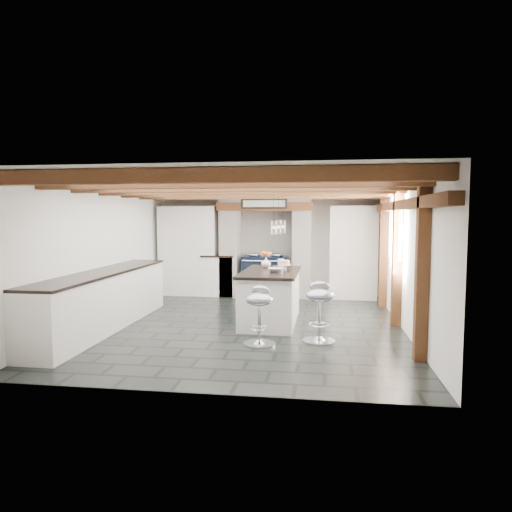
# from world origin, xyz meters

# --- Properties ---
(ground) EXTENTS (6.00, 6.00, 0.00)m
(ground) POSITION_xyz_m (0.00, 0.00, 0.00)
(ground) COLOR black
(ground) RESTS_ON ground
(room_shell) EXTENTS (6.00, 6.03, 6.00)m
(room_shell) POSITION_xyz_m (-0.61, 1.42, 1.07)
(room_shell) COLOR white
(room_shell) RESTS_ON ground
(range_cooker) EXTENTS (1.00, 0.63, 0.99)m
(range_cooker) POSITION_xyz_m (0.00, 2.68, 0.47)
(range_cooker) COLOR black
(range_cooker) RESTS_ON ground
(kitchen_island) EXTENTS (0.96, 1.79, 1.17)m
(kitchen_island) POSITION_xyz_m (0.38, 0.19, 0.45)
(kitchen_island) COLOR white
(kitchen_island) RESTS_ON ground
(bar_stool_near) EXTENTS (0.46, 0.46, 0.86)m
(bar_stool_near) POSITION_xyz_m (1.19, -0.93, 0.53)
(bar_stool_near) COLOR silver
(bar_stool_near) RESTS_ON ground
(bar_stool_far) EXTENTS (0.49, 0.49, 0.82)m
(bar_stool_far) POSITION_xyz_m (0.37, -1.19, 0.51)
(bar_stool_far) COLOR silver
(bar_stool_far) RESTS_ON ground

